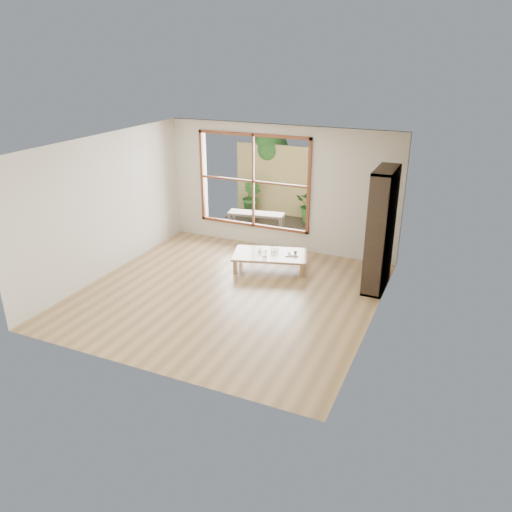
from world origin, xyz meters
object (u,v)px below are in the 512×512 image
(low_table, at_px, (270,255))
(food_tray, at_px, (292,254))
(bookshelf, at_px, (381,230))
(garden_bench, at_px, (256,215))

(low_table, xyz_separation_m, food_tray, (0.41, 0.12, 0.06))
(low_table, xyz_separation_m, bookshelf, (2.05, 0.03, 0.81))
(bookshelf, bearing_deg, garden_bench, 149.43)
(low_table, bearing_deg, garden_bench, 104.80)
(low_table, relative_size, bookshelf, 0.73)
(low_table, bearing_deg, food_tray, 0.62)
(bookshelf, height_order, food_tray, bookshelf)
(food_tray, distance_m, garden_bench, 2.38)
(low_table, height_order, food_tray, food_tray)
(low_table, distance_m, garden_bench, 2.24)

